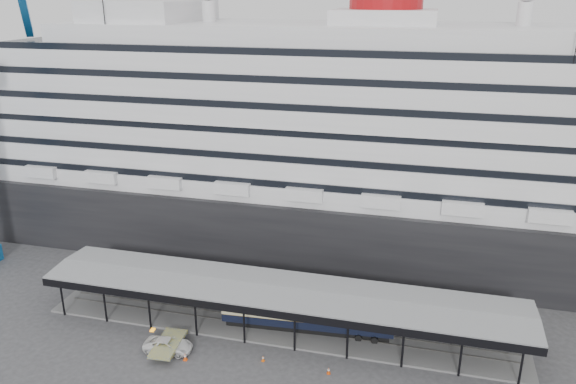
% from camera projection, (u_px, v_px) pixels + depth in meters
% --- Properties ---
extents(ground, '(200.00, 200.00, 0.00)m').
position_uv_depth(ground, '(267.00, 351.00, 61.46)').
color(ground, '#38383B').
rests_on(ground, ground).
extents(cruise_ship, '(130.00, 30.00, 43.90)m').
position_uv_depth(cruise_ship, '(326.00, 124.00, 84.45)').
color(cruise_ship, black).
rests_on(cruise_ship, ground).
extents(platform_canopy, '(56.00, 9.18, 5.30)m').
position_uv_depth(platform_canopy, '(279.00, 309.00, 65.23)').
color(platform_canopy, slate).
rests_on(platform_canopy, ground).
extents(port_truck, '(5.50, 2.84, 1.48)m').
position_uv_depth(port_truck, '(168.00, 345.00, 61.23)').
color(port_truck, silver).
rests_on(port_truck, ground).
extents(pullman_carriage, '(19.89, 3.89, 19.41)m').
position_uv_depth(pullman_carriage, '(307.00, 313.00, 64.43)').
color(pullman_carriage, black).
rests_on(pullman_carriage, ground).
extents(traffic_cone_left, '(0.49, 0.49, 0.84)m').
position_uv_depth(traffic_cone_left, '(185.00, 357.00, 59.84)').
color(traffic_cone_left, '#E8480C').
rests_on(traffic_cone_left, ground).
extents(traffic_cone_mid, '(0.41, 0.41, 0.66)m').
position_uv_depth(traffic_cone_mid, '(263.00, 358.00, 59.71)').
color(traffic_cone_mid, '#E2590C').
rests_on(traffic_cone_mid, ground).
extents(traffic_cone_right, '(0.47, 0.47, 0.75)m').
position_uv_depth(traffic_cone_right, '(329.00, 371.00, 57.72)').
color(traffic_cone_right, '#D0440B').
rests_on(traffic_cone_right, ground).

